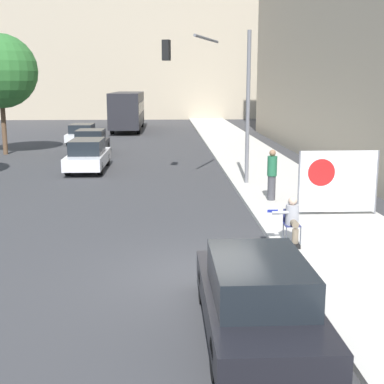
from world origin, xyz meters
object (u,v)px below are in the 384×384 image
(jogger_on_sidewalk, at_px, (310,184))
(pedestrian_behind, at_px, (272,174))
(car_on_road_distant, at_px, (82,134))
(protest_banner, at_px, (337,181))
(parked_car_curbside, at_px, (257,297))
(street_tree_midblock, at_px, (0,71))
(seated_protester, at_px, (292,219))
(traffic_light_pole, at_px, (218,81))
(car_on_road_nearest, at_px, (88,155))
(city_bus_on_road, at_px, (128,109))
(car_on_road_midblock, at_px, (91,142))

(jogger_on_sidewalk, bearing_deg, pedestrian_behind, -91.69)
(pedestrian_behind, bearing_deg, car_on_road_distant, -158.73)
(jogger_on_sidewalk, xyz_separation_m, car_on_road_distant, (-10.58, 21.69, -0.32))
(jogger_on_sidewalk, relative_size, pedestrian_behind, 0.96)
(car_on_road_distant, bearing_deg, protest_banner, -63.14)
(jogger_on_sidewalk, xyz_separation_m, parked_car_curbside, (-3.15, -8.37, -0.31))
(jogger_on_sidewalk, distance_m, street_tree_midblock, 21.66)
(seated_protester, relative_size, jogger_on_sidewalk, 0.71)
(seated_protester, distance_m, street_tree_midblock, 23.60)
(parked_car_curbside, relative_size, street_tree_midblock, 0.63)
(seated_protester, xyz_separation_m, traffic_light_pole, (-1.08, 9.08, 3.51))
(pedestrian_behind, height_order, protest_banner, protest_banner)
(pedestrian_behind, distance_m, street_tree_midblock, 19.82)
(car_on_road_nearest, xyz_separation_m, city_bus_on_road, (0.39, 22.89, 1.19))
(pedestrian_behind, xyz_separation_m, street_tree_midblock, (-13.38, 14.11, 3.84))
(car_on_road_midblock, xyz_separation_m, car_on_road_distant, (-1.47, 6.36, -0.05))
(car_on_road_nearest, bearing_deg, street_tree_midblock, 132.60)
(car_on_road_midblock, bearing_deg, protest_banner, -58.34)
(protest_banner, relative_size, parked_car_curbside, 0.56)
(car_on_road_distant, distance_m, street_tree_midblock, 8.14)
(protest_banner, bearing_deg, car_on_road_nearest, 132.44)
(seated_protester, relative_size, street_tree_midblock, 0.17)
(car_on_road_nearest, bearing_deg, seated_protester, -61.55)
(car_on_road_nearest, relative_size, street_tree_midblock, 0.68)
(pedestrian_behind, bearing_deg, seated_protester, -9.97)
(pedestrian_behind, bearing_deg, traffic_light_pole, -162.13)
(jogger_on_sidewalk, bearing_deg, car_on_road_nearest, -78.41)
(pedestrian_behind, distance_m, parked_car_curbside, 10.31)
(protest_banner, xyz_separation_m, traffic_light_pole, (-3.20, 6.09, 3.10))
(pedestrian_behind, bearing_deg, car_on_road_nearest, -140.33)
(protest_banner, distance_m, car_on_road_midblock, 18.68)
(car_on_road_distant, xyz_separation_m, city_bus_on_road, (2.50, 10.65, 1.25))
(jogger_on_sidewalk, height_order, protest_banner, protest_banner)
(traffic_light_pole, relative_size, car_on_road_midblock, 1.48)
(traffic_light_pole, bearing_deg, street_tree_midblock, 138.97)
(seated_protester, relative_size, traffic_light_pole, 0.20)
(jogger_on_sidewalk, distance_m, city_bus_on_road, 33.35)
(pedestrian_behind, bearing_deg, street_tree_midblock, -141.03)
(city_bus_on_road, bearing_deg, protest_banner, -75.08)
(protest_banner, relative_size, car_on_road_distant, 0.57)
(seated_protester, bearing_deg, car_on_road_distant, 113.99)
(street_tree_midblock, bearing_deg, car_on_road_midblock, -5.19)
(protest_banner, bearing_deg, jogger_on_sidewalk, 141.11)
(protest_banner, distance_m, traffic_light_pole, 7.55)
(car_on_road_distant, bearing_deg, car_on_road_midblock, -76.98)
(protest_banner, height_order, street_tree_midblock, street_tree_midblock)
(protest_banner, xyz_separation_m, car_on_road_nearest, (-9.16, 10.02, -0.44))
(car_on_road_midblock, relative_size, city_bus_on_road, 0.37)
(car_on_road_midblock, bearing_deg, jogger_on_sidewalk, -59.29)
(car_on_road_midblock, relative_size, car_on_road_distant, 0.93)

